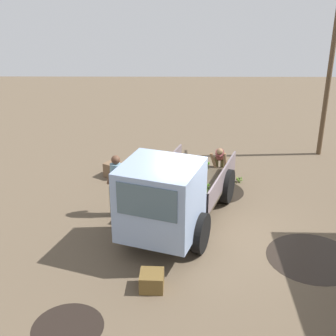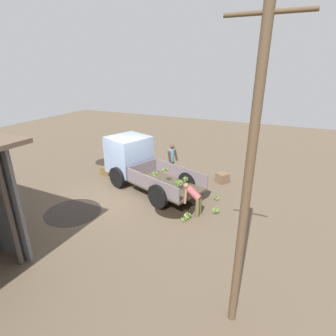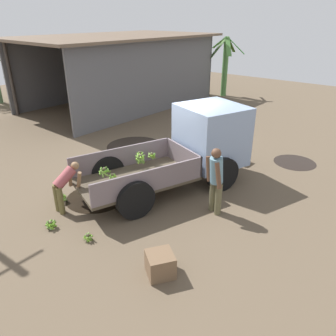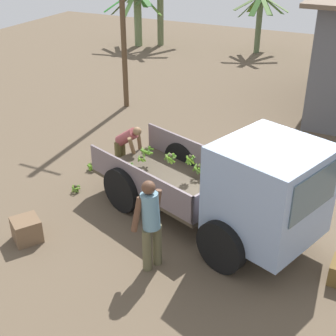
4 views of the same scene
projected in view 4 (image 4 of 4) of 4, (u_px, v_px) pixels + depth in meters
ground at (250, 212)px, 9.88m from camera, size 36.00×36.00×0.00m
mud_patch_0 at (316, 174)px, 11.37m from camera, size 2.12×2.12×0.01m
mud_patch_1 at (154, 178)px, 11.17m from camera, size 1.61×1.61×0.01m
cargo_truck at (247, 190)px, 8.45m from camera, size 5.13×3.26×2.18m
utility_pole at (122, 2)px, 13.90m from camera, size 1.27×0.17×6.38m
banana_palm_0 at (137, 16)px, 22.04m from camera, size 2.55×2.32×2.61m
banana_palm_4 at (160, 7)px, 22.00m from camera, size 2.55×2.60×3.22m
banana_palm_5 at (259, 20)px, 20.86m from camera, size 2.28×2.60×2.52m
person_foreground_visitor at (150, 221)px, 7.94m from camera, size 0.50×0.64×1.72m
person_worker_loading at (126, 143)px, 11.24m from camera, size 0.73×0.59×1.20m
banana_bunch_on_ground_0 at (138, 159)px, 11.79m from camera, size 0.29×0.29×0.23m
banana_bunch_on_ground_1 at (92, 166)px, 11.49m from camera, size 0.27×0.26×0.20m
banana_bunch_on_ground_2 at (144, 156)px, 11.99m from camera, size 0.22×0.21×0.17m
banana_bunch_on_ground_3 at (76, 188)px, 10.57m from camera, size 0.21×0.21×0.18m
wooden_crate_0 at (27, 230)px, 8.94m from camera, size 0.69×0.69×0.46m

